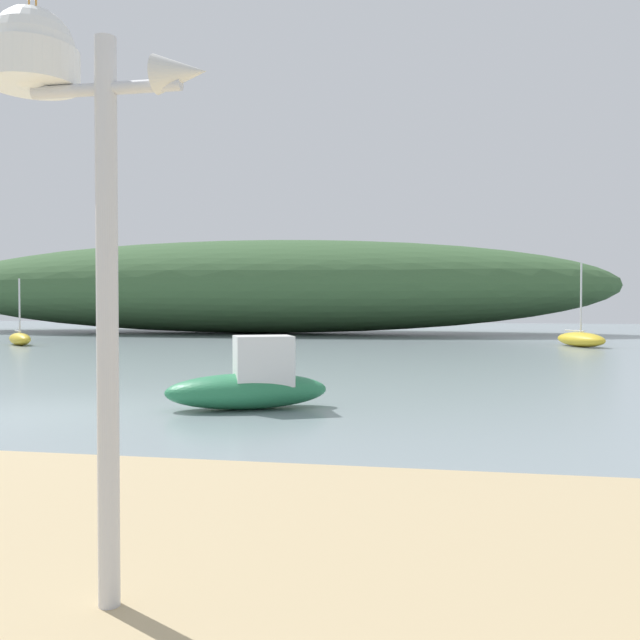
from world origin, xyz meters
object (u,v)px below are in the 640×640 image
(mast_structure, at_px, (59,114))
(motorboat_east_reach, at_px, (252,382))
(sailboat_by_sandbar, at_px, (20,338))
(sailboat_far_right, at_px, (581,339))

(mast_structure, xyz_separation_m, motorboat_east_reach, (-1.25, 8.15, -2.46))
(mast_structure, bearing_deg, sailboat_by_sandbar, 125.05)
(sailboat_far_right, bearing_deg, sailboat_by_sandbar, -172.53)
(sailboat_by_sandbar, bearing_deg, motorboat_east_reach, -45.79)
(mast_structure, xyz_separation_m, sailboat_by_sandbar, (-17.26, 24.61, -2.63))
(motorboat_east_reach, bearing_deg, sailboat_far_right, 64.21)
(sailboat_by_sandbar, bearing_deg, mast_structure, -54.95)
(sailboat_far_right, distance_m, motorboat_east_reach, 22.00)
(mast_structure, distance_m, sailboat_by_sandbar, 30.17)
(mast_structure, relative_size, sailboat_far_right, 0.89)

